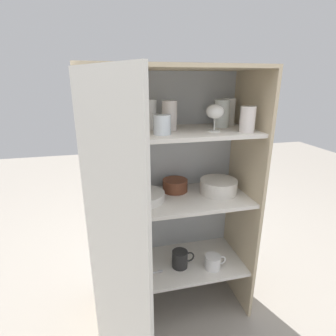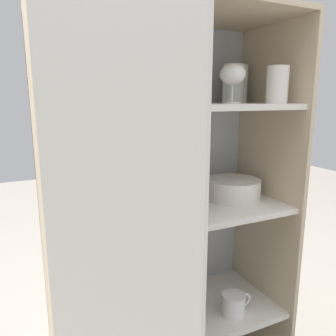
{
  "view_description": "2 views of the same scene",
  "coord_description": "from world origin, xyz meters",
  "px_view_note": "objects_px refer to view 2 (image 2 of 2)",
  "views": [
    {
      "loc": [
        -0.33,
        -1.08,
        1.34
      ],
      "look_at": [
        -0.02,
        0.22,
        0.89
      ],
      "focal_mm": 28.0,
      "sensor_mm": 36.0,
      "label": 1
    },
    {
      "loc": [
        -0.48,
        -0.82,
        1.12
      ],
      "look_at": [
        -0.01,
        0.19,
        0.88
      ],
      "focal_mm": 35.0,
      "sensor_mm": 36.0,
      "label": 2
    }
  ],
  "objects_px": {
    "mixing_bowl_large": "(233,188)",
    "storage_jar": "(77,334)",
    "serving_bowl_small": "(170,191)",
    "coffee_mug_primary": "(234,304)",
    "plate_stack_white": "(129,209)",
    "wine_bottle": "(56,69)"
  },
  "relations": [
    {
      "from": "serving_bowl_small",
      "to": "storage_jar",
      "type": "xyz_separation_m",
      "value": [
        -0.4,
        -0.1,
        -0.42
      ]
    },
    {
      "from": "serving_bowl_small",
      "to": "plate_stack_white",
      "type": "bearing_deg",
      "value": -156.26
    },
    {
      "from": "coffee_mug_primary",
      "to": "serving_bowl_small",
      "type": "bearing_deg",
      "value": 134.21
    },
    {
      "from": "coffee_mug_primary",
      "to": "storage_jar",
      "type": "height_order",
      "value": "storage_jar"
    },
    {
      "from": "mixing_bowl_large",
      "to": "coffee_mug_primary",
      "type": "height_order",
      "value": "mixing_bowl_large"
    },
    {
      "from": "wine_bottle",
      "to": "coffee_mug_primary",
      "type": "height_order",
      "value": "wine_bottle"
    },
    {
      "from": "plate_stack_white",
      "to": "mixing_bowl_large",
      "type": "distance_m",
      "value": 0.43
    },
    {
      "from": "mixing_bowl_large",
      "to": "serving_bowl_small",
      "type": "relative_size",
      "value": 1.46
    },
    {
      "from": "mixing_bowl_large",
      "to": "coffee_mug_primary",
      "type": "relative_size",
      "value": 1.64
    },
    {
      "from": "plate_stack_white",
      "to": "storage_jar",
      "type": "bearing_deg",
      "value": -174.74
    },
    {
      "from": "coffee_mug_primary",
      "to": "plate_stack_white",
      "type": "bearing_deg",
      "value": 165.06
    },
    {
      "from": "serving_bowl_small",
      "to": "coffee_mug_primary",
      "type": "relative_size",
      "value": 1.12
    },
    {
      "from": "plate_stack_white",
      "to": "serving_bowl_small",
      "type": "bearing_deg",
      "value": 23.74
    },
    {
      "from": "mixing_bowl_large",
      "to": "storage_jar",
      "type": "bearing_deg",
      "value": -178.21
    },
    {
      "from": "wine_bottle",
      "to": "storage_jar",
      "type": "xyz_separation_m",
      "value": [
        -0.01,
        -0.13,
        -0.86
      ]
    },
    {
      "from": "wine_bottle",
      "to": "mixing_bowl_large",
      "type": "bearing_deg",
      "value": -10.29
    },
    {
      "from": "plate_stack_white",
      "to": "storage_jar",
      "type": "xyz_separation_m",
      "value": [
        -0.2,
        -0.02,
        -0.41
      ]
    },
    {
      "from": "wine_bottle",
      "to": "mixing_bowl_large",
      "type": "relative_size",
      "value": 1.18
    },
    {
      "from": "serving_bowl_small",
      "to": "storage_jar",
      "type": "height_order",
      "value": "serving_bowl_small"
    },
    {
      "from": "storage_jar",
      "to": "plate_stack_white",
      "type": "bearing_deg",
      "value": 5.26
    },
    {
      "from": "plate_stack_white",
      "to": "wine_bottle",
      "type": "bearing_deg",
      "value": 149.54
    },
    {
      "from": "wine_bottle",
      "to": "coffee_mug_primary",
      "type": "distance_m",
      "value": 1.06
    }
  ]
}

